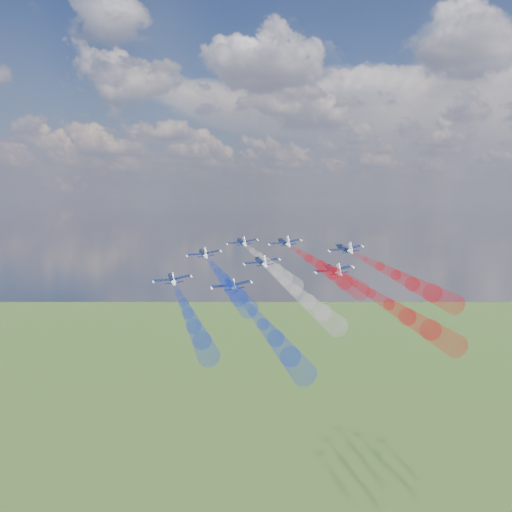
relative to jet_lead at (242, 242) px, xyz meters
The scene contains 16 objects.
jet_lead is the anchor object (origin of this frame).
trail_lead 27.96m from the jet_lead, 44.64° to the right, with size 3.86×45.68×3.86m, color white, non-canonical shape.
jet_inner_left 19.50m from the jet_lead, 88.41° to the right, with size 9.27×11.58×3.09m, color black, non-canonical shape.
trail_inner_left 44.18m from the jet_lead, 62.45° to the right, with size 3.86×45.68×3.86m, color blue, non-canonical shape.
jet_inner_right 16.73m from the jet_lead, 14.82° to the right, with size 9.27×11.58×3.09m, color black, non-canonical shape.
trail_inner_right 43.16m from the jet_lead, 33.51° to the right, with size 3.86×45.68×3.86m, color red, non-canonical shape.
jet_outer_left 37.01m from the jet_lead, 84.14° to the right, with size 9.27×11.58×3.09m, color black, non-canonical shape.
trail_outer_left 61.28m from the jet_lead, 67.17° to the right, with size 3.86×45.68×3.86m, color blue, non-canonical shape.
jet_center_third 27.45m from the jet_lead, 47.63° to the right, with size 9.27×11.58×3.09m, color black, non-canonical shape.
trail_center_third 55.39m from the jet_lead, 46.12° to the right, with size 3.86×45.68×3.86m, color white, non-canonical shape.
jet_outer_right 34.25m from the jet_lead, ahead, with size 9.27×11.58×3.09m, color black, non-canonical shape.
trail_outer_right 59.10m from the jet_lead, 24.64° to the right, with size 3.86×45.68×3.86m, color red, non-canonical shape.
jet_rear_left 43.39m from the jet_lead, 60.70° to the right, with size 9.27×11.58×3.09m, color black, non-canonical shape.
trail_rear_left 70.68m from the jet_lead, 54.40° to the right, with size 3.86×45.68×3.86m, color blue, non-canonical shape.
jet_rear_right 43.67m from the jet_lead, 29.27° to the right, with size 9.27×11.58×3.09m, color black, non-canonical shape.
trail_rear_right 71.01m from the jet_lead, 35.25° to the right, with size 3.86×45.68×3.86m, color red, non-canonical shape.
Camera 1 is at (90.58, -109.00, 163.04)m, focal length 43.15 mm.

